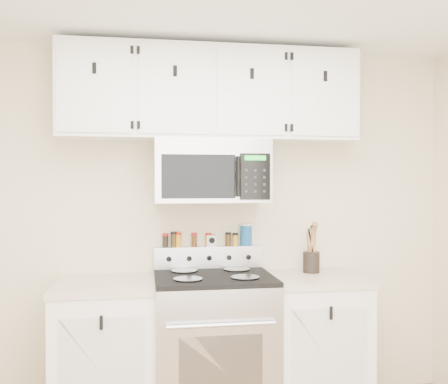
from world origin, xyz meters
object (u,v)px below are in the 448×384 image
utensil_crock (311,260)px  salt_canister (246,235)px  range (214,345)px  microwave (211,171)px

utensil_crock → salt_canister: 0.49m
utensil_crock → salt_canister: size_ratio=2.19×
range → microwave: bearing=89.8°
range → microwave: 1.15m
microwave → salt_canister: microwave is taller
microwave → utensil_crock: bearing=1.0°
microwave → utensil_crock: (0.71, 0.01, -0.62)m
salt_canister → microwave: bearing=-150.3°
range → microwave: (0.00, 0.13, 1.14)m
range → salt_canister: bearing=46.0°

